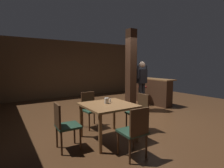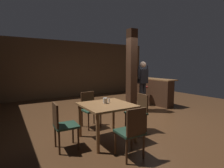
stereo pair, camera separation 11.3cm
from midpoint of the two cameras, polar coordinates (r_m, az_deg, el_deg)
The scene contains 13 objects.
ground_plane at distance 5.58m, azimuth 6.18°, elevation -10.45°, with size 10.80×10.80×0.00m, color #422816.
wall_back at distance 9.28m, azimuth -11.55°, elevation 4.86°, with size 8.00×0.10×2.80m, color brown.
pillar at distance 6.06m, azimuth 5.65°, elevation 4.33°, with size 0.28×0.28×2.80m, color #382114.
dining_table at distance 3.74m, azimuth -2.12°, elevation -8.37°, with size 1.02×1.02×0.77m.
chair_north at distance 4.57m, azimuth -7.83°, elevation -7.61°, with size 0.45×0.45×0.89m.
chair_south at distance 3.05m, azimuth 6.39°, elevation -14.67°, with size 0.43×0.43×0.89m.
chair_east at distance 4.29m, azimuth 8.14°, elevation -8.54°, with size 0.44×0.44×0.89m.
chair_west at distance 3.45m, azimuth -16.33°, elevation -12.38°, with size 0.44×0.44×0.89m.
napkin_cup at distance 3.78m, azimuth -2.67°, elevation -5.46°, with size 0.09×0.09×0.12m, color beige.
salt_shaker at distance 3.88m, azimuth -1.41°, elevation -5.37°, with size 0.03×0.03×0.09m, color silver.
standing_person at distance 6.30m, azimuth 9.23°, elevation 0.72°, with size 0.47×0.22×1.72m.
bar_counter at distance 7.53m, azimuth 11.32°, elevation -2.03°, with size 0.56×2.23×1.05m.
bar_stool_near at distance 7.08m, azimuth 9.44°, elevation -2.27°, with size 0.34×0.34×0.76m.
Camera 1 is at (-3.43, -4.11, 1.59)m, focal length 28.00 mm.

